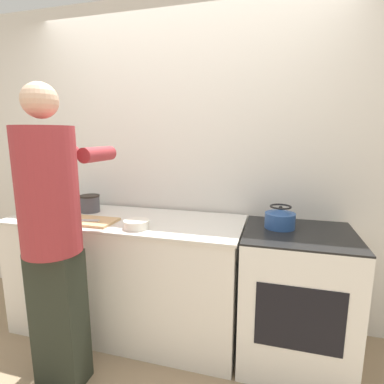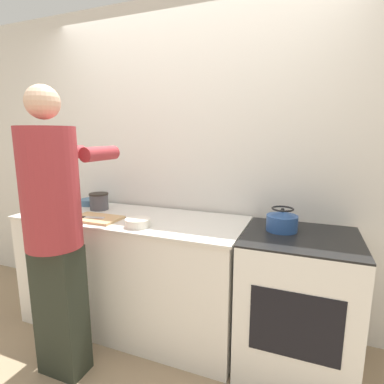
{
  "view_description": "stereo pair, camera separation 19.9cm",
  "coord_description": "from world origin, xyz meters",
  "px_view_note": "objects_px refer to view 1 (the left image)",
  "views": [
    {
      "loc": [
        0.72,
        -1.65,
        1.53
      ],
      "look_at": [
        0.19,
        0.24,
        1.16
      ],
      "focal_mm": 28.0,
      "sensor_mm": 36.0,
      "label": 1
    },
    {
      "loc": [
        0.91,
        -1.59,
        1.53
      ],
      "look_at": [
        0.19,
        0.24,
        1.16
      ],
      "focal_mm": 28.0,
      "sensor_mm": 36.0,
      "label": 2
    }
  ],
  "objects_px": {
    "oven": "(295,297)",
    "canister_jar": "(90,203)",
    "cutting_board": "(90,221)",
    "kettle": "(280,219)",
    "bowl_prep": "(137,224)",
    "person": "(53,231)",
    "knife": "(82,220)"
  },
  "relations": [
    {
      "from": "oven",
      "to": "canister_jar",
      "type": "relative_size",
      "value": 5.71
    },
    {
      "from": "oven",
      "to": "cutting_board",
      "type": "distance_m",
      "value": 1.52
    },
    {
      "from": "oven",
      "to": "kettle",
      "type": "xyz_separation_m",
      "value": [
        -0.13,
        0.06,
        0.52
      ]
    },
    {
      "from": "oven",
      "to": "bowl_prep",
      "type": "height_order",
      "value": "bowl_prep"
    },
    {
      "from": "oven",
      "to": "bowl_prep",
      "type": "distance_m",
      "value": 1.18
    },
    {
      "from": "cutting_board",
      "to": "person",
      "type": "bearing_deg",
      "value": -83.84
    },
    {
      "from": "knife",
      "to": "kettle",
      "type": "distance_m",
      "value": 1.39
    },
    {
      "from": "person",
      "to": "kettle",
      "type": "relative_size",
      "value": 9.02
    },
    {
      "from": "oven",
      "to": "cutting_board",
      "type": "bearing_deg",
      "value": -173.9
    },
    {
      "from": "canister_jar",
      "to": "knife",
      "type": "bearing_deg",
      "value": -66.5
    },
    {
      "from": "kettle",
      "to": "canister_jar",
      "type": "height_order",
      "value": "kettle"
    },
    {
      "from": "oven",
      "to": "kettle",
      "type": "relative_size",
      "value": 4.56
    },
    {
      "from": "kettle",
      "to": "canister_jar",
      "type": "bearing_deg",
      "value": 177.94
    },
    {
      "from": "knife",
      "to": "cutting_board",
      "type": "bearing_deg",
      "value": 19.1
    },
    {
      "from": "oven",
      "to": "knife",
      "type": "distance_m",
      "value": 1.58
    },
    {
      "from": "bowl_prep",
      "to": "kettle",
      "type": "bearing_deg",
      "value": 15.07
    },
    {
      "from": "bowl_prep",
      "to": "canister_jar",
      "type": "relative_size",
      "value": 1.08
    },
    {
      "from": "oven",
      "to": "person",
      "type": "bearing_deg",
      "value": -157.35
    },
    {
      "from": "oven",
      "to": "canister_jar",
      "type": "distance_m",
      "value": 1.71
    },
    {
      "from": "oven",
      "to": "cutting_board",
      "type": "relative_size",
      "value": 2.52
    },
    {
      "from": "person",
      "to": "kettle",
      "type": "xyz_separation_m",
      "value": [
        1.27,
        0.64,
        -0.01
      ]
    },
    {
      "from": "person",
      "to": "canister_jar",
      "type": "bearing_deg",
      "value": 108.03
    },
    {
      "from": "oven",
      "to": "knife",
      "type": "bearing_deg",
      "value": -172.93
    },
    {
      "from": "bowl_prep",
      "to": "cutting_board",
      "type": "bearing_deg",
      "value": 174.61
    },
    {
      "from": "person",
      "to": "kettle",
      "type": "height_order",
      "value": "person"
    },
    {
      "from": "person",
      "to": "cutting_board",
      "type": "xyz_separation_m",
      "value": [
        -0.05,
        0.43,
        -0.07
      ]
    },
    {
      "from": "bowl_prep",
      "to": "canister_jar",
      "type": "bearing_deg",
      "value": 151.59
    },
    {
      "from": "knife",
      "to": "canister_jar",
      "type": "height_order",
      "value": "canister_jar"
    },
    {
      "from": "cutting_board",
      "to": "bowl_prep",
      "type": "xyz_separation_m",
      "value": [
        0.38,
        -0.04,
        0.02
      ]
    },
    {
      "from": "knife",
      "to": "canister_jar",
      "type": "distance_m",
      "value": 0.33
    },
    {
      "from": "person",
      "to": "kettle",
      "type": "distance_m",
      "value": 1.43
    },
    {
      "from": "oven",
      "to": "knife",
      "type": "height_order",
      "value": "knife"
    }
  ]
}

